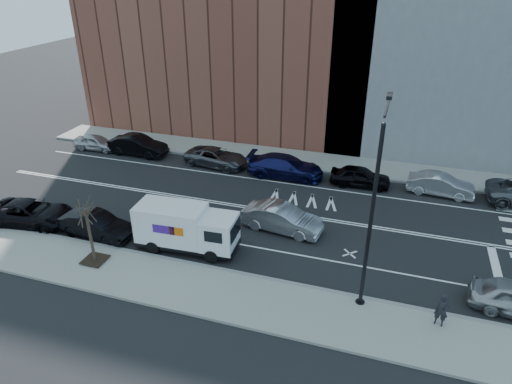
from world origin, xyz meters
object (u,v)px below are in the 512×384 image
Objects in this scene: fedex_van at (186,228)px; driving_sedan at (282,218)px; far_parked_b at (138,145)px; pedestrian at (442,310)px; far_parked_a at (96,142)px.

fedex_van is 1.20× the size of driving_sedan.
pedestrian is at bearing -118.83° from far_parked_b.
pedestrian is at bearing -116.04° from driving_sedan.
far_parked_a is 4.01m from far_parked_b.
pedestrian is at bearing -117.89° from far_parked_a.
driving_sedan is (18.53, -7.76, 0.14)m from far_parked_a.
far_parked_b is at bearing 68.81° from driving_sedan.
far_parked_a is 0.78× the size of far_parked_b.
driving_sedan reaches higher than far_parked_a.
pedestrian reaches higher than driving_sedan.
far_parked_a is (-13.92, 11.34, -0.72)m from fedex_van.
far_parked_b is 27.02m from pedestrian.
far_parked_a is at bearing 93.64° from far_parked_b.
fedex_van is 3.64× the size of pedestrian.
driving_sedan is (14.53, -7.90, -0.02)m from far_parked_b.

